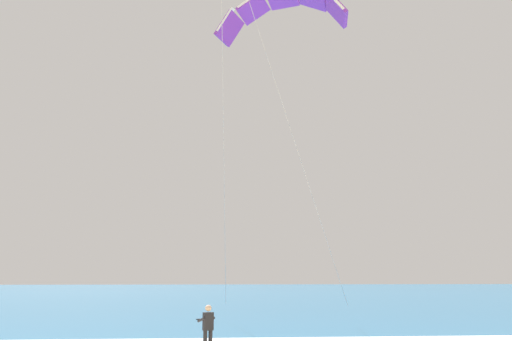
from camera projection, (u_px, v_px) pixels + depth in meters
name	position (u px, v px, depth m)	size (l,w,h in m)	color
sea	(206.00, 292.00, 75.57)	(200.00, 120.00, 0.20)	teal
kitesurfer	(208.00, 327.00, 16.84)	(0.67, 0.67, 1.69)	#232328
kite_primary	(281.00, 8.00, 29.56)	(7.82, 10.73, 18.55)	purple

